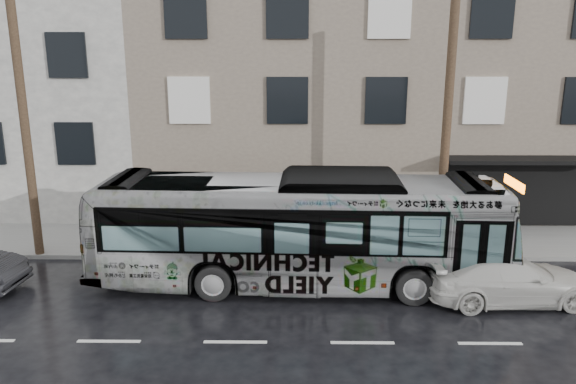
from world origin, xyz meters
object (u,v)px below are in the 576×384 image
utility_pole_rear (25,126)px  white_sedan (508,278)px  sign_post (472,222)px  utility_pole_front (447,127)px  bus (299,230)px

utility_pole_rear → white_sedan: utility_pole_rear is taller
utility_pole_rear → sign_post: 15.46m
utility_pole_rear → sign_post: utility_pole_rear is taller
utility_pole_front → white_sedan: (1.19, -3.33, -3.95)m
utility_pole_rear → bus: bearing=-13.4°
utility_pole_front → utility_pole_rear: 14.00m
bus → white_sedan: (6.07, -1.15, -1.06)m
utility_pole_front → white_sedan: size_ratio=1.85×
utility_pole_front → bus: 6.07m
bus → utility_pole_front: bearing=-64.0°
utility_pole_rear → sign_post: size_ratio=3.75×
utility_pole_front → bus: bearing=-156.0°
utility_pole_front → bus: size_ratio=0.71×
white_sedan → utility_pole_rear: bearing=74.4°
utility_pole_front → bus: (-4.88, -2.18, -2.88)m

